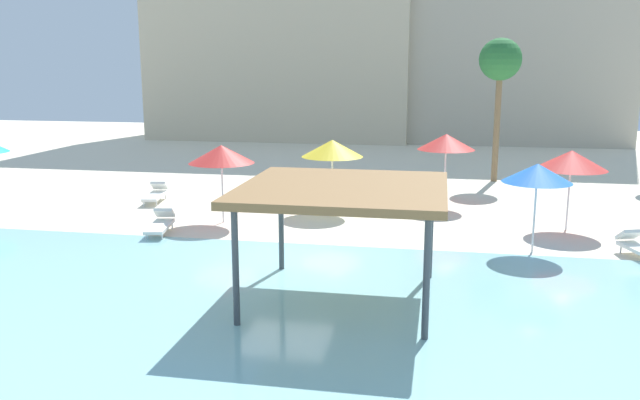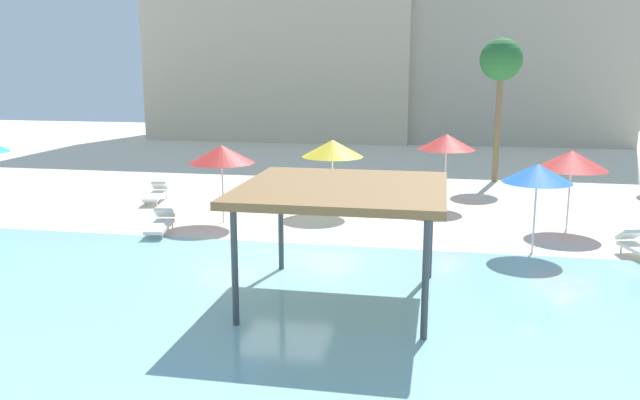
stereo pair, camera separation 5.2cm
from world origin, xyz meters
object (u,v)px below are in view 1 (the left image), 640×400
(palm_tree_1, at_px, (500,63))
(lounge_chair_3, at_px, (156,194))
(shade_pavilion, at_px, (343,192))
(beach_umbrella_red_1, at_px, (571,160))
(beach_umbrella_yellow_3, at_px, (332,148))
(lounge_chair_1, at_px, (161,223))
(beach_umbrella_red_2, at_px, (446,142))
(beach_umbrella_red_0, at_px, (221,154))
(beach_umbrella_blue_5, at_px, (537,173))

(palm_tree_1, bearing_deg, lounge_chair_3, -151.79)
(shade_pavilion, bearing_deg, beach_umbrella_red_1, 51.50)
(shade_pavilion, xyz_separation_m, lounge_chair_3, (-8.93, 9.52, -2.21))
(beach_umbrella_yellow_3, bearing_deg, lounge_chair_1, -139.86)
(beach_umbrella_red_2, xyz_separation_m, beach_umbrella_yellow_3, (-4.06, -1.83, -0.11))
(beach_umbrella_red_0, distance_m, beach_umbrella_red_1, 11.50)
(beach_umbrella_red_1, bearing_deg, beach_umbrella_blue_5, -115.88)
(beach_umbrella_red_0, relative_size, beach_umbrella_yellow_3, 1.00)
(beach_umbrella_red_1, xyz_separation_m, palm_tree_1, (-1.68, 8.90, 3.09))
(beach_umbrella_yellow_3, distance_m, beach_umbrella_blue_5, 7.80)
(beach_umbrella_red_1, height_order, lounge_chair_3, beach_umbrella_red_1)
(shade_pavilion, height_order, beach_umbrella_red_2, beach_umbrella_red_2)
(beach_umbrella_red_1, relative_size, beach_umbrella_red_2, 0.95)
(beach_umbrella_yellow_3, xyz_separation_m, lounge_chair_1, (-4.89, -4.13, -2.02))
(beach_umbrella_red_0, bearing_deg, lounge_chair_3, 143.40)
(beach_umbrella_red_1, xyz_separation_m, lounge_chair_3, (-15.18, 1.66, -1.98))
(beach_umbrella_blue_5, bearing_deg, palm_tree_1, 91.10)
(beach_umbrella_red_0, bearing_deg, palm_tree_1, 45.73)
(shade_pavilion, height_order, beach_umbrella_blue_5, shade_pavilion)
(beach_umbrella_red_0, height_order, lounge_chair_1, beach_umbrella_red_0)
(beach_umbrella_blue_5, relative_size, lounge_chair_1, 1.32)
(lounge_chair_3, bearing_deg, beach_umbrella_red_2, 87.03)
(beach_umbrella_red_0, xyz_separation_m, palm_tree_1, (9.77, 10.02, 3.03))
(beach_umbrella_yellow_3, bearing_deg, palm_tree_1, 50.49)
(beach_umbrella_red_2, height_order, palm_tree_1, palm_tree_1)
(beach_umbrella_red_2, xyz_separation_m, palm_tree_1, (2.29, 5.88, 2.93))
(beach_umbrella_yellow_3, bearing_deg, beach_umbrella_red_0, -145.89)
(beach_umbrella_blue_5, bearing_deg, beach_umbrella_red_2, 112.74)
(beach_umbrella_yellow_3, bearing_deg, beach_umbrella_red_2, 24.25)
(shade_pavilion, relative_size, beach_umbrella_blue_5, 1.75)
(shade_pavilion, distance_m, lounge_chair_1, 8.59)
(beach_umbrella_yellow_3, xyz_separation_m, beach_umbrella_blue_5, (6.58, -4.18, -0.03))
(lounge_chair_3, bearing_deg, shade_pavilion, 33.22)
(beach_umbrella_yellow_3, bearing_deg, shade_pavilion, -78.92)
(lounge_chair_1, height_order, palm_tree_1, palm_tree_1)
(lounge_chair_1, bearing_deg, beach_umbrella_red_1, 91.93)
(beach_umbrella_blue_5, relative_size, palm_tree_1, 0.40)
(beach_umbrella_red_0, xyz_separation_m, lounge_chair_3, (-3.74, 2.78, -2.03))
(beach_umbrella_yellow_3, height_order, lounge_chair_1, beach_umbrella_yellow_3)
(lounge_chair_1, bearing_deg, lounge_chair_3, -164.67)
(beach_umbrella_red_2, height_order, beach_umbrella_yellow_3, beach_umbrella_red_2)
(beach_umbrella_red_0, height_order, beach_umbrella_red_2, beach_umbrella_red_2)
(beach_umbrella_red_1, relative_size, beach_umbrella_yellow_3, 0.99)
(beach_umbrella_yellow_3, relative_size, lounge_chair_1, 1.35)
(shade_pavilion, bearing_deg, beach_umbrella_red_0, 127.55)
(beach_umbrella_red_0, relative_size, lounge_chair_3, 1.36)
(beach_umbrella_yellow_3, relative_size, beach_umbrella_blue_5, 1.03)
(shade_pavilion, height_order, beach_umbrella_red_0, shade_pavilion)
(beach_umbrella_red_0, relative_size, palm_tree_1, 0.41)
(shade_pavilion, bearing_deg, lounge_chair_3, 133.14)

